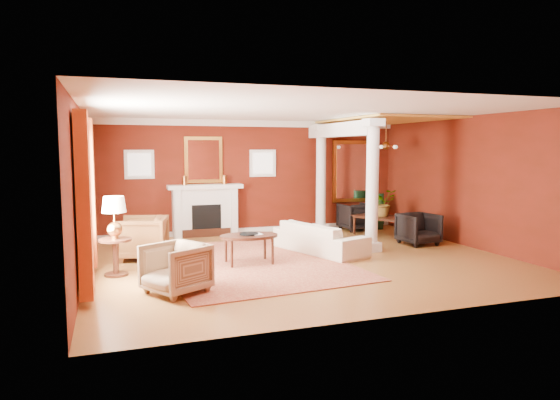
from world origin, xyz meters
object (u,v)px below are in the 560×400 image
object	(u,v)px
dining_table	(384,220)
sofa	(320,233)
armchair_stripe	(176,266)
coffee_table	(249,237)
side_table	(115,223)
armchair_leopard	(142,236)

from	to	relation	value
dining_table	sofa	bearing A→B (deg)	95.45
armchair_stripe	dining_table	bearing A→B (deg)	90.39
armchair_stripe	coffee_table	distance (m)	2.16
coffee_table	side_table	size ratio (longest dim) A/B	0.81
armchair_stripe	coffee_table	xyz separation A→B (m)	(1.55, 1.50, 0.10)
armchair_leopard	armchair_stripe	bearing A→B (deg)	21.13
armchair_leopard	dining_table	bearing A→B (deg)	111.14
sofa	armchair_stripe	world-z (taller)	sofa
sofa	armchair_stripe	size ratio (longest dim) A/B	2.57
armchair_stripe	side_table	world-z (taller)	side_table
side_table	dining_table	bearing A→B (deg)	16.92
armchair_leopard	coffee_table	size ratio (longest dim) A/B	0.84
armchair_stripe	dining_table	size ratio (longest dim) A/B	0.59
coffee_table	side_table	xyz separation A→B (m)	(-2.40, -0.09, 0.39)
armchair_leopard	dining_table	xyz separation A→B (m)	(5.88, 0.75, -0.07)
side_table	dining_table	world-z (taller)	side_table
side_table	armchair_stripe	bearing A→B (deg)	-58.90
armchair_stripe	coffee_table	world-z (taller)	armchair_stripe
sofa	coffee_table	bearing A→B (deg)	88.56
armchair_stripe	armchair_leopard	bearing A→B (deg)	156.51
side_table	dining_table	size ratio (longest dim) A/B	0.96
armchair_leopard	armchair_stripe	distance (m)	2.62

